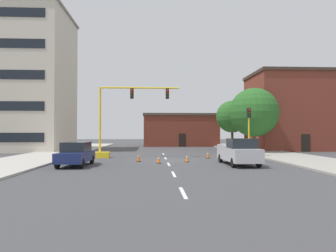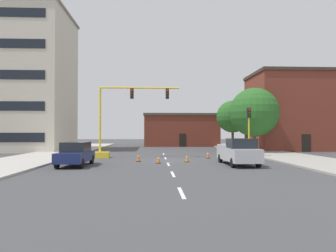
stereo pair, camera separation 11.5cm
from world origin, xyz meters
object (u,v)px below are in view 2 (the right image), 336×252
object	(u,v)px
pickup_truck_silver	(238,152)
tree_right_mid	(254,112)
traffic_signal_gantry	(111,135)
tree_right_far	(233,117)
traffic_cone_roadside_a	(187,158)
traffic_cone_roadside_c	(158,159)
traffic_cone_roadside_b	(138,157)
traffic_cone_roadside_d	(208,155)
traffic_light_pole_right	(249,121)
sedan_navy_near_left	(76,154)

from	to	relation	value
pickup_truck_silver	tree_right_mid	bearing A→B (deg)	66.78
traffic_signal_gantry	tree_right_mid	bearing A→B (deg)	20.51
tree_right_far	pickup_truck_silver	bearing A→B (deg)	-103.63
traffic_signal_gantry	traffic_cone_roadside_a	bearing A→B (deg)	-33.86
traffic_signal_gantry	traffic_cone_roadside_c	distance (m)	7.37
traffic_signal_gantry	traffic_cone_roadside_b	distance (m)	5.29
tree_right_mid	traffic_cone_roadside_a	distance (m)	14.69
tree_right_mid	traffic_cone_roadside_d	world-z (taller)	tree_right_mid
pickup_truck_silver	traffic_cone_roadside_c	world-z (taller)	pickup_truck_silver
tree_right_far	pickup_truck_silver	size ratio (longest dim) A/B	1.31
traffic_cone_roadside_c	traffic_cone_roadside_a	bearing A→B (deg)	22.29
traffic_signal_gantry	tree_right_mid	size ratio (longest dim) A/B	1.11
traffic_cone_roadside_d	traffic_cone_roadside_a	bearing A→B (deg)	-123.87
traffic_signal_gantry	traffic_light_pole_right	xyz separation A→B (m)	(13.31, -0.49, 1.32)
sedan_navy_near_left	tree_right_far	bearing A→B (deg)	52.05
traffic_light_pole_right	tree_right_mid	xyz separation A→B (m)	(2.69, 6.47, 1.26)
traffic_signal_gantry	pickup_truck_silver	xyz separation A→B (m)	(10.42, -7.02, -1.24)
traffic_light_pole_right	traffic_cone_roadside_a	bearing A→B (deg)	-147.76
tree_right_mid	traffic_cone_roadside_c	world-z (taller)	tree_right_mid
traffic_cone_roadside_b	tree_right_mid	bearing A→B (deg)	37.34
sedan_navy_near_left	traffic_cone_roadside_c	size ratio (longest dim) A/B	7.42
traffic_light_pole_right	traffic_cone_roadside_b	xyz separation A→B (m)	(-10.48, -3.58, -3.19)
traffic_cone_roadside_a	traffic_cone_roadside_c	bearing A→B (deg)	-157.71
traffic_light_pole_right	tree_right_mid	bearing A→B (deg)	67.45
sedan_navy_near_left	traffic_cone_roadside_c	distance (m)	6.28
traffic_cone_roadside_c	traffic_signal_gantry	bearing A→B (deg)	128.84
tree_right_far	sedan_navy_near_left	world-z (taller)	tree_right_far
traffic_light_pole_right	tree_right_far	xyz separation A→B (m)	(2.48, 15.60, 1.21)
sedan_navy_near_left	traffic_cone_roadside_c	xyz separation A→B (m)	(6.04, 1.60, -0.59)
traffic_light_pole_right	traffic_cone_roadside_b	distance (m)	11.52
tree_right_mid	traffic_cone_roadside_a	xyz separation A→B (m)	(-9.17, -10.56, -4.48)
tree_right_far	tree_right_mid	world-z (taller)	tree_right_mid
traffic_light_pole_right	traffic_cone_roadside_a	world-z (taller)	traffic_light_pole_right
tree_right_far	pickup_truck_silver	world-z (taller)	tree_right_far
traffic_cone_roadside_a	traffic_cone_roadside_c	size ratio (longest dim) A/B	1.02
sedan_navy_near_left	traffic_cone_roadside_c	world-z (taller)	sedan_navy_near_left
traffic_cone_roadside_c	traffic_cone_roadside_b	bearing A→B (deg)	137.89
traffic_cone_roadside_c	sedan_navy_near_left	bearing A→B (deg)	-165.14
pickup_truck_silver	traffic_cone_roadside_c	bearing A→B (deg)	166.09
tree_right_far	traffic_cone_roadside_b	world-z (taller)	tree_right_far
traffic_signal_gantry	traffic_cone_roadside_b	size ratio (longest dim) A/B	12.27
sedan_navy_near_left	traffic_cone_roadside_a	xyz separation A→B (m)	(8.40, 2.57, -0.58)
traffic_cone_roadside_a	traffic_cone_roadside_c	world-z (taller)	traffic_cone_roadside_a
sedan_navy_near_left	traffic_cone_roadside_a	world-z (taller)	sedan_navy_near_left
traffic_cone_roadside_b	traffic_cone_roadside_d	xyz separation A→B (m)	(6.38, 3.03, -0.02)
traffic_signal_gantry	tree_right_mid	xyz separation A→B (m)	(15.99, 5.98, 2.58)
traffic_signal_gantry	tree_right_far	distance (m)	22.00
traffic_signal_gantry	tree_right_far	size ratio (longest dim) A/B	1.20
traffic_cone_roadside_b	traffic_cone_roadside_c	world-z (taller)	traffic_cone_roadside_b
tree_right_far	traffic_cone_roadside_a	bearing A→B (deg)	-114.47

